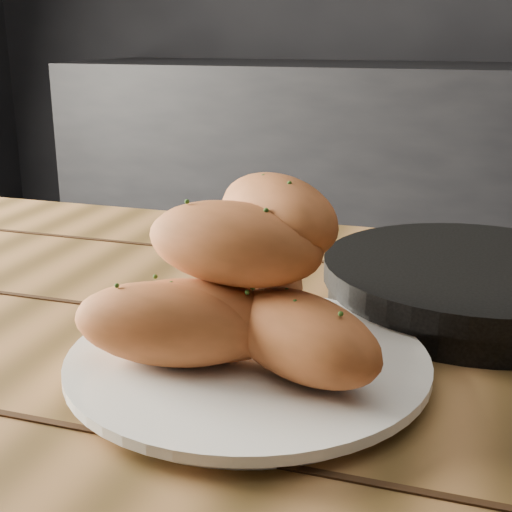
{
  "coord_description": "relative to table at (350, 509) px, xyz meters",
  "views": [
    {
      "loc": [
        0.02,
        -0.72,
        1.0
      ],
      "look_at": [
        -0.14,
        -0.23,
        0.84
      ],
      "focal_mm": 50.0,
      "sensor_mm": 36.0,
      "label": 1
    }
  ],
  "objects": [
    {
      "name": "table",
      "position": [
        0.0,
        0.0,
        0.0
      ],
      "size": [
        1.47,
        0.94,
        0.75
      ],
      "color": "#996839",
      "rests_on": "ground"
    },
    {
      "name": "skillet",
      "position": [
        0.07,
        0.21,
        0.12
      ],
      "size": [
        0.42,
        0.28,
        0.05
      ],
      "color": "black",
      "rests_on": "table"
    },
    {
      "name": "plate",
      "position": [
        -0.09,
        0.01,
        0.11
      ],
      "size": [
        0.28,
        0.28,
        0.02
      ],
      "color": "white",
      "rests_on": "table"
    },
    {
      "name": "bread_rolls",
      "position": [
        -0.09,
        0.01,
        0.17
      ],
      "size": [
        0.25,
        0.21,
        0.13
      ],
      "color": "#BB6033",
      "rests_on": "plate"
    },
    {
      "name": "counter",
      "position": [
        0.05,
        1.96,
        -0.2
      ],
      "size": [
        2.8,
        0.6,
        0.9
      ],
      "primitive_type": "cube",
      "color": "black",
      "rests_on": "ground"
    }
  ]
}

